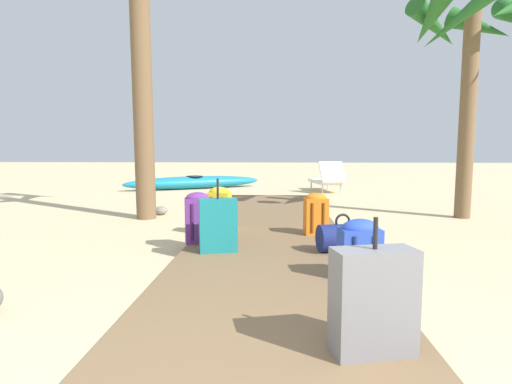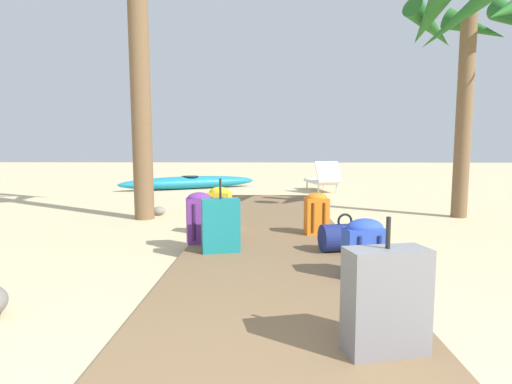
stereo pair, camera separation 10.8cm
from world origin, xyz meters
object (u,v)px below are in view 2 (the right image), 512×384
object	(u,v)px
backpack_orange	(317,212)
suitcase_grey	(386,300)
suitcase_teal	(221,225)
backpack_yellow	(220,207)
kayak	(190,182)
palm_tree_far_right	(471,35)
duffel_bag_navy	(345,237)
backpack_blue	(365,246)
backpack_purple	(199,216)
lounge_chair	(323,179)

from	to	relation	value
backpack_orange	suitcase_grey	xyz separation A→B (m)	(-0.00, -3.03, 0.00)
suitcase_teal	suitcase_grey	distance (m)	2.36
backpack_yellow	kayak	world-z (taller)	backpack_yellow
palm_tree_far_right	kayak	world-z (taller)	palm_tree_far_right
suitcase_grey	palm_tree_far_right	xyz separation A→B (m)	(2.58, 4.76, 2.56)
duffel_bag_navy	backpack_blue	size ratio (longest dim) A/B	1.11
kayak	backpack_orange	bearing A→B (deg)	-67.13
backpack_yellow	duffel_bag_navy	bearing A→B (deg)	-38.60
backpack_purple	palm_tree_far_right	bearing A→B (deg)	29.67
suitcase_teal	kayak	size ratio (longest dim) A/B	0.20
backpack_purple	backpack_yellow	size ratio (longest dim) A/B	1.02
suitcase_grey	kayak	xyz separation A→B (m)	(-2.79, 9.65, -0.18)
suitcase_grey	kayak	distance (m)	10.05
backpack_purple	kayak	xyz separation A→B (m)	(-1.42, 7.15, -0.20)
suitcase_teal	palm_tree_far_right	world-z (taller)	palm_tree_far_right
suitcase_grey	backpack_orange	bearing A→B (deg)	89.93
backpack_purple	backpack_orange	bearing A→B (deg)	21.00
suitcase_teal	suitcase_grey	xyz separation A→B (m)	(1.09, -2.10, 0.00)
backpack_yellow	suitcase_grey	xyz separation A→B (m)	(1.23, -3.31, -0.02)
backpack_yellow	backpack_blue	bearing A→B (deg)	-54.80
duffel_bag_navy	lounge_chair	world-z (taller)	lounge_chair
backpack_orange	suitcase_grey	size ratio (longest dim) A/B	0.72
backpack_orange	kayak	world-z (taller)	backpack_orange
backpack_orange	suitcase_grey	distance (m)	3.03
backpack_purple	lounge_chair	size ratio (longest dim) A/B	0.36
suitcase_grey	suitcase_teal	bearing A→B (deg)	117.37
backpack_orange	suitcase_teal	size ratio (longest dim) A/B	0.68
backpack_yellow	lounge_chair	bearing A→B (deg)	69.60
palm_tree_far_right	kayak	size ratio (longest dim) A/B	0.98
duffel_bag_navy	palm_tree_far_right	size ratio (longest dim) A/B	0.14
backpack_yellow	kayak	xyz separation A→B (m)	(-1.56, 6.34, -0.19)
backpack_orange	backpack_yellow	world-z (taller)	backpack_yellow
palm_tree_far_right	backpack_yellow	bearing A→B (deg)	-159.19
duffel_bag_navy	backpack_blue	distance (m)	0.89
suitcase_teal	palm_tree_far_right	bearing A→B (deg)	35.90
backpack_orange	palm_tree_far_right	distance (m)	4.03
duffel_bag_navy	suitcase_teal	bearing A→B (deg)	-176.92
backpack_purple	duffel_bag_navy	bearing A→B (deg)	-12.08
backpack_blue	kayak	distance (m)	8.88
backpack_purple	suitcase_grey	xyz separation A→B (m)	(1.37, -2.50, -0.02)
backpack_orange	backpack_yellow	xyz separation A→B (m)	(-1.24, 0.27, 0.02)
backpack_purple	palm_tree_far_right	distance (m)	5.21
backpack_yellow	palm_tree_far_right	xyz separation A→B (m)	(3.82, 1.45, 2.54)
lounge_chair	duffel_bag_navy	bearing A→B (deg)	-95.76
duffel_bag_navy	backpack_purple	bearing A→B (deg)	167.92
backpack_orange	kayak	bearing A→B (deg)	112.87
palm_tree_far_right	suitcase_teal	bearing A→B (deg)	-144.10
suitcase_teal	kayak	distance (m)	7.74
suitcase_teal	backpack_orange	bearing A→B (deg)	40.50
duffel_bag_navy	backpack_yellow	world-z (taller)	backpack_yellow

